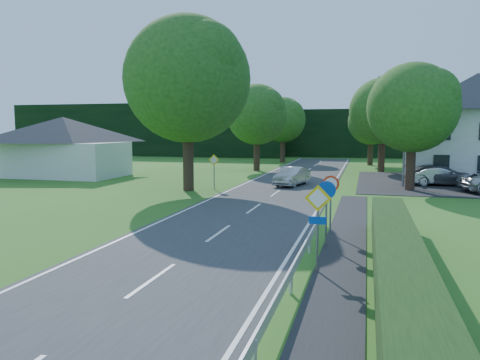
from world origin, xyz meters
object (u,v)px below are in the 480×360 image
(moving_car, at_px, (292,176))
(parked_car_silver_a, at_px, (440,176))
(streetlight, at_px, (403,125))
(parasol, at_px, (439,169))
(parked_car_grey, at_px, (441,175))
(motorcycle, at_px, (283,172))

(moving_car, distance_m, parked_car_silver_a, 10.84)
(moving_car, bearing_deg, streetlight, 24.80)
(moving_car, height_order, parasol, parasol)
(parked_car_grey, relative_size, parasol, 2.20)
(parked_car_grey, bearing_deg, moving_car, 105.68)
(streetlight, relative_size, moving_car, 1.96)
(parked_car_grey, distance_m, parasol, 1.48)
(parked_car_silver_a, distance_m, parked_car_grey, 0.26)
(parked_car_silver_a, height_order, parked_car_grey, parked_car_grey)
(parasol, bearing_deg, motorcycle, 176.95)
(parked_car_silver_a, height_order, parasol, parasol)
(motorcycle, height_order, parked_car_grey, parked_car_grey)
(moving_car, height_order, motorcycle, moving_car)
(motorcycle, distance_m, parked_car_silver_a, 12.26)
(parked_car_grey, height_order, parasol, parasol)
(streetlight, relative_size, parasol, 3.45)
(streetlight, height_order, motorcycle, streetlight)
(streetlight, relative_size, motorcycle, 4.54)
(streetlight, distance_m, parasol, 5.36)
(parked_car_silver_a, bearing_deg, moving_car, 100.83)
(parasol, bearing_deg, streetlight, -135.48)
(parked_car_grey, bearing_deg, streetlight, 116.39)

